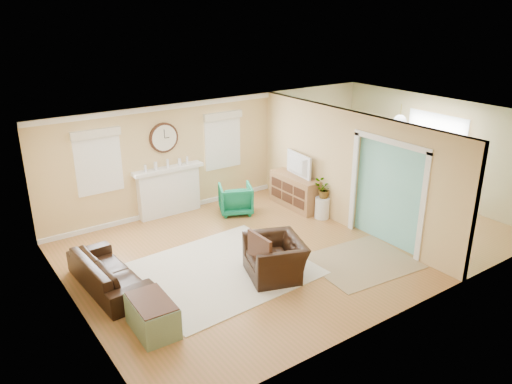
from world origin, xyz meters
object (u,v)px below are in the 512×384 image
Objects in this scene: eames_chair at (275,258)px; credenza at (295,191)px; sofa at (109,272)px; green_chair at (236,199)px; dining_table at (389,195)px.

credenza reaches higher than eames_chair.
sofa is 2.65× the size of green_chair.
green_chair is 1.50m from credenza.
green_chair reaches higher than sofa.
green_chair is 0.53× the size of credenza.
credenza is (5.06, 1.06, 0.10)m from sofa.
sofa is 2.96m from eames_chair.
eames_chair reaches higher than sofa.
green_chair is at bearing -69.98° from sofa.
eames_chair reaches higher than dining_table.
dining_table is (4.31, 1.06, -0.06)m from eames_chair.
credenza is 2.32m from dining_table.
credenza is at bearing -81.51° from sofa.
sofa is 5.17m from credenza.
green_chair is (1.02, 2.91, -0.01)m from eames_chair.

